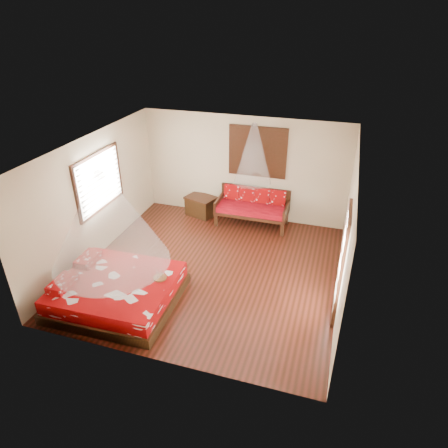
% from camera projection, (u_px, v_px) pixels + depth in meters
% --- Properties ---
extents(room, '(5.54, 5.54, 2.84)m').
position_uv_depth(room, '(210.00, 213.00, 8.28)').
color(room, black).
rests_on(room, ground).
extents(bed, '(2.34, 2.13, 0.65)m').
position_uv_depth(bed, '(117.00, 291.00, 7.86)').
color(bed, black).
rests_on(bed, floor).
extents(daybed, '(1.89, 0.84, 0.97)m').
position_uv_depth(daybed, '(253.00, 206.00, 10.61)').
color(daybed, black).
rests_on(daybed, floor).
extents(storage_chest, '(0.93, 0.79, 0.54)m').
position_uv_depth(storage_chest, '(201.00, 206.00, 11.17)').
color(storage_chest, black).
rests_on(storage_chest, floor).
extents(shutter_panel, '(1.52, 0.06, 1.32)m').
position_uv_depth(shutter_panel, '(258.00, 152.00, 10.22)').
color(shutter_panel, black).
rests_on(shutter_panel, wall_back).
extents(window_left, '(0.10, 1.74, 1.34)m').
position_uv_depth(window_left, '(99.00, 182.00, 9.01)').
color(window_left, black).
rests_on(window_left, wall_left).
extents(glazed_door, '(0.08, 1.02, 2.16)m').
position_uv_depth(glazed_door, '(341.00, 264.00, 7.23)').
color(glazed_door, black).
rests_on(glazed_door, floor).
extents(wine_tray, '(0.27, 0.27, 0.22)m').
position_uv_depth(wine_tray, '(160.00, 276.00, 7.78)').
color(wine_tray, brown).
rests_on(wine_tray, bed).
extents(mosquito_net_main, '(2.16, 2.16, 1.80)m').
position_uv_depth(mosquito_net_main, '(106.00, 220.00, 7.08)').
color(mosquito_net_main, white).
rests_on(mosquito_net_main, ceiling).
extents(mosquito_net_daybed, '(0.94, 0.94, 1.50)m').
position_uv_depth(mosquito_net_daybed, '(253.00, 154.00, 9.78)').
color(mosquito_net_daybed, white).
rests_on(mosquito_net_daybed, ceiling).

